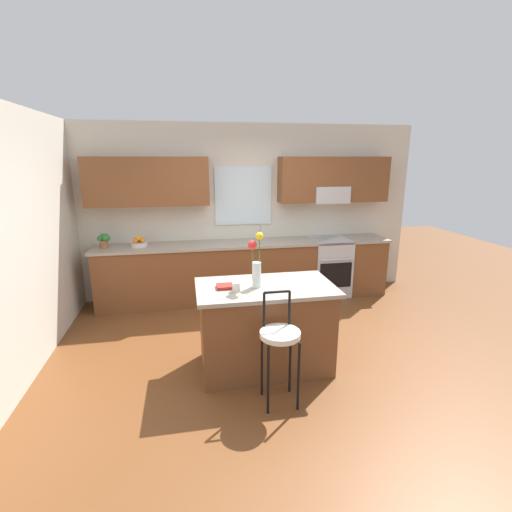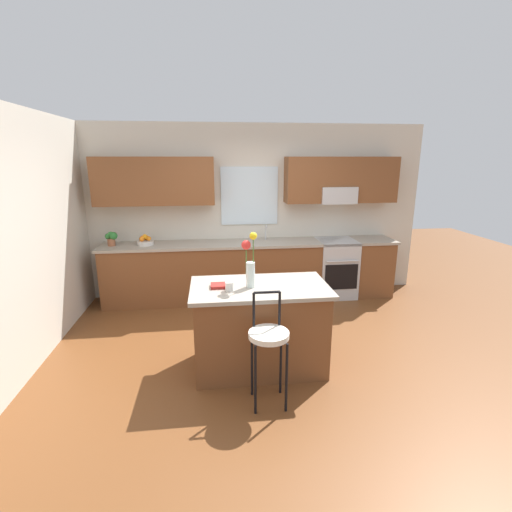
{
  "view_description": "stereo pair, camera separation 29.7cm",
  "coord_description": "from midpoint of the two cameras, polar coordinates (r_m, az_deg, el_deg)",
  "views": [
    {
      "loc": [
        -0.9,
        -3.84,
        2.19
      ],
      "look_at": [
        -0.07,
        0.55,
        1.0
      ],
      "focal_mm": 26.08,
      "sensor_mm": 36.0,
      "label": 1
    },
    {
      "loc": [
        -0.61,
        -3.89,
        2.19
      ],
      "look_at": [
        -0.07,
        0.55,
        1.0
      ],
      "focal_mm": 26.08,
      "sensor_mm": 36.0,
      "label": 2
    }
  ],
  "objects": [
    {
      "name": "ground_plane",
      "position": [
        4.5,
        0.28,
        -14.18
      ],
      "size": [
        14.0,
        14.0,
        0.0
      ],
      "primitive_type": "plane",
      "color": "brown"
    },
    {
      "name": "wall_left",
      "position": [
        4.62,
        -33.55,
        1.93
      ],
      "size": [
        0.12,
        4.6,
        2.7
      ],
      "primitive_type": "cube",
      "color": "beige",
      "rests_on": "ground"
    },
    {
      "name": "back_wall_assembly",
      "position": [
        5.94,
        -3.14,
        8.31
      ],
      "size": [
        5.6,
        0.5,
        2.7
      ],
      "color": "beige",
      "rests_on": "ground"
    },
    {
      "name": "counter_run",
      "position": [
        5.87,
        -2.85,
        -2.19
      ],
      "size": [
        4.56,
        0.64,
        0.92
      ],
      "color": "brown",
      "rests_on": "ground"
    },
    {
      "name": "sink_faucet",
      "position": [
        5.9,
        -0.8,
        3.87
      ],
      "size": [
        0.02,
        0.13,
        0.23
      ],
      "color": "#B7BABC",
      "rests_on": "counter_run"
    },
    {
      "name": "oven_range",
      "position": [
        6.17,
        9.76,
        -1.6
      ],
      "size": [
        0.6,
        0.64,
        0.92
      ],
      "color": "#B7BABC",
      "rests_on": "ground"
    },
    {
      "name": "kitchen_island",
      "position": [
        3.98,
        -0.77,
        -10.8
      ],
      "size": [
        1.41,
        0.81,
        0.92
      ],
      "color": "brown",
      "rests_on": "ground"
    },
    {
      "name": "bar_stool_near",
      "position": [
        3.36,
        1.09,
        -12.64
      ],
      "size": [
        0.36,
        0.36,
        1.04
      ],
      "color": "black",
      "rests_on": "ground"
    },
    {
      "name": "flower_vase",
      "position": [
        3.69,
        -2.32,
        -1.06
      ],
      "size": [
        0.15,
        0.1,
        0.56
      ],
      "color": "silver",
      "rests_on": "kitchen_island"
    },
    {
      "name": "mug_ceramic",
      "position": [
        3.65,
        -5.39,
        -4.77
      ],
      "size": [
        0.08,
        0.08,
        0.09
      ],
      "primitive_type": "cylinder",
      "color": "silver",
      "rests_on": "kitchen_island"
    },
    {
      "name": "cookbook",
      "position": [
        3.76,
        -6.79,
        -4.66
      ],
      "size": [
        0.2,
        0.15,
        0.03
      ],
      "primitive_type": "cube",
      "color": "maroon",
      "rests_on": "kitchen_island"
    },
    {
      "name": "fruit_bowl_oranges",
      "position": [
        5.76,
        -18.95,
        1.92
      ],
      "size": [
        0.24,
        0.24,
        0.16
      ],
      "color": "silver",
      "rests_on": "counter_run"
    },
    {
      "name": "potted_plant_small",
      "position": [
        5.83,
        -23.67,
        2.29
      ],
      "size": [
        0.18,
        0.12,
        0.21
      ],
      "color": "#9E5B3D",
      "rests_on": "counter_run"
    }
  ]
}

